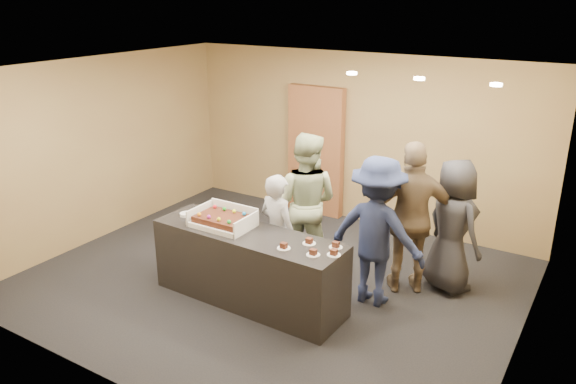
# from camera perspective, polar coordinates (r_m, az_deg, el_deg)

# --- Properties ---
(room) EXTENTS (6.04, 6.00, 2.70)m
(room) POSITION_cam_1_polar(r_m,az_deg,el_deg) (6.87, -1.76, 0.99)
(room) COLOR black
(room) RESTS_ON ground
(serving_counter) EXTENTS (2.42, 0.77, 0.90)m
(serving_counter) POSITION_cam_1_polar(r_m,az_deg,el_deg) (6.78, -4.00, -7.61)
(serving_counter) COLOR black
(serving_counter) RESTS_ON floor
(storage_cabinet) EXTENTS (0.97, 0.15, 2.14)m
(storage_cabinet) POSITION_cam_1_polar(r_m,az_deg,el_deg) (9.27, 2.84, 4.15)
(storage_cabinet) COLOR brown
(storage_cabinet) RESTS_ON floor
(cake_box) EXTENTS (0.72, 0.50, 0.21)m
(cake_box) POSITION_cam_1_polar(r_m,az_deg,el_deg) (6.79, -6.51, -3.00)
(cake_box) COLOR white
(cake_box) RESTS_ON serving_counter
(sheet_cake) EXTENTS (0.62, 0.42, 0.12)m
(sheet_cake) POSITION_cam_1_polar(r_m,az_deg,el_deg) (6.75, -6.67, -2.68)
(sheet_cake) COLOR #36170C
(sheet_cake) RESTS_ON cake_box
(plate_stack) EXTENTS (0.15, 0.15, 0.04)m
(plate_stack) POSITION_cam_1_polar(r_m,az_deg,el_deg) (7.15, -10.34, -2.25)
(plate_stack) COLOR white
(plate_stack) RESTS_ON serving_counter
(slice_a) EXTENTS (0.15, 0.15, 0.07)m
(slice_a) POSITION_cam_1_polar(r_m,az_deg,el_deg) (6.16, -0.44, -5.57)
(slice_a) COLOR white
(slice_a) RESTS_ON serving_counter
(slice_b) EXTENTS (0.15, 0.15, 0.07)m
(slice_b) POSITION_cam_1_polar(r_m,az_deg,el_deg) (6.28, 2.16, -5.07)
(slice_b) COLOR white
(slice_b) RESTS_ON serving_counter
(slice_c) EXTENTS (0.15, 0.15, 0.07)m
(slice_c) POSITION_cam_1_polar(r_m,az_deg,el_deg) (6.02, 2.58, -6.22)
(slice_c) COLOR white
(slice_c) RESTS_ON serving_counter
(slice_d) EXTENTS (0.15, 0.15, 0.07)m
(slice_d) POSITION_cam_1_polar(r_m,az_deg,el_deg) (6.20, 4.87, -5.45)
(slice_d) COLOR white
(slice_d) RESTS_ON serving_counter
(slice_e) EXTENTS (0.15, 0.15, 0.07)m
(slice_e) POSITION_cam_1_polar(r_m,az_deg,el_deg) (6.03, 4.68, -6.22)
(slice_e) COLOR white
(slice_e) RESTS_ON serving_counter
(person_server_grey) EXTENTS (0.62, 0.47, 1.51)m
(person_server_grey) POSITION_cam_1_polar(r_m,az_deg,el_deg) (6.92, -1.05, -4.17)
(person_server_grey) COLOR #9D9DA2
(person_server_grey) RESTS_ON floor
(person_sage_man) EXTENTS (1.03, 0.87, 1.87)m
(person_sage_man) POSITION_cam_1_polar(r_m,az_deg,el_deg) (7.41, 1.76, -1.00)
(person_sage_man) COLOR #99A47A
(person_sage_man) RESTS_ON floor
(person_navy_man) EXTENTS (1.18, 0.69, 1.81)m
(person_navy_man) POSITION_cam_1_polar(r_m,az_deg,el_deg) (6.65, 9.02, -4.00)
(person_navy_man) COLOR #1B2344
(person_navy_man) RESTS_ON floor
(person_brown_extra) EXTENTS (1.21, 0.97, 1.92)m
(person_brown_extra) POSITION_cam_1_polar(r_m,az_deg,el_deg) (6.96, 12.49, -2.67)
(person_brown_extra) COLOR brown
(person_brown_extra) RESTS_ON floor
(person_dark_suit) EXTENTS (0.99, 0.90, 1.69)m
(person_dark_suit) POSITION_cam_1_polar(r_m,az_deg,el_deg) (7.17, 16.39, -3.32)
(person_dark_suit) COLOR #25252B
(person_dark_suit) RESTS_ON floor
(ceiling_spotlights) EXTENTS (1.72, 0.12, 0.03)m
(ceiling_spotlights) POSITION_cam_1_polar(r_m,az_deg,el_deg) (6.31, 13.19, 11.16)
(ceiling_spotlights) COLOR #FFEAC6
(ceiling_spotlights) RESTS_ON ceiling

